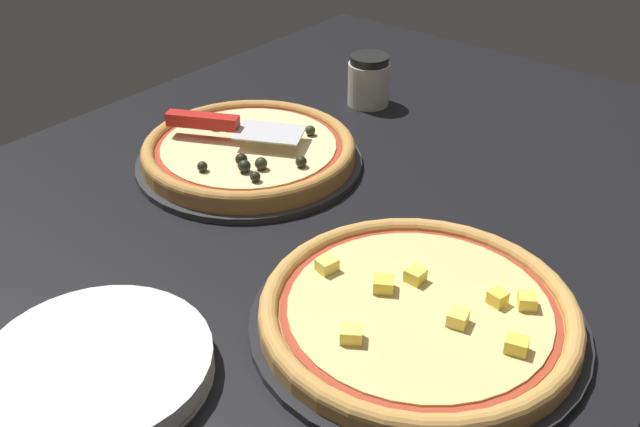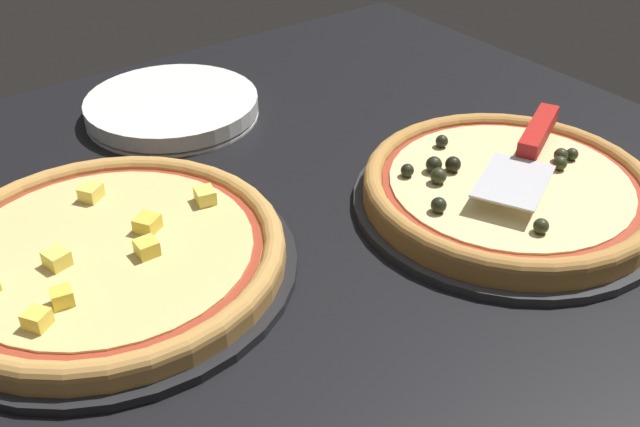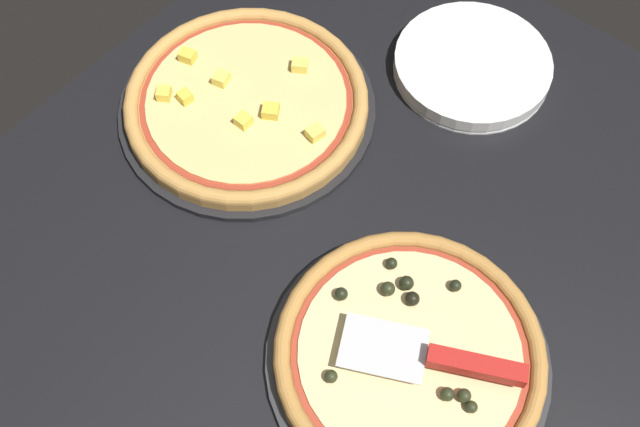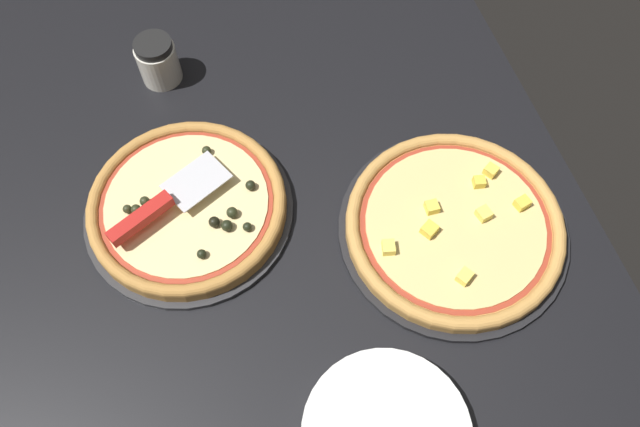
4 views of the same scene
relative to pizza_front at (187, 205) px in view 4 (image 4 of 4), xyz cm
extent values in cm
cube|color=black|center=(-3.29, 14.62, -4.41)|extent=(131.48, 99.86, 3.60)
cylinder|color=#2D2D30|center=(-0.02, -0.02, -2.11)|extent=(34.44, 34.44, 1.00)
cylinder|color=#B77F3D|center=(-0.02, -0.02, -0.59)|extent=(32.37, 32.37, 2.05)
torus|color=#B77F3D|center=(-0.02, -0.02, 0.44)|extent=(32.37, 32.37, 2.05)
cylinder|color=#A33823|center=(-0.02, -0.02, 0.51)|extent=(28.14, 28.14, 0.15)
cylinder|color=beige|center=(-0.02, -0.02, 0.64)|extent=(26.54, 26.54, 0.40)
sphere|color=#282D19|center=(-0.50, -7.86, 1.65)|extent=(1.62, 1.62, 1.62)
sphere|color=#282D19|center=(4.38, 6.71, 1.74)|extent=(1.81, 1.81, 1.81)
sphere|color=#282D19|center=(-1.59, -6.29, 1.65)|extent=(1.62, 1.62, 1.62)
sphere|color=#282D19|center=(-1.00, -9.21, 1.55)|extent=(1.42, 1.42, 1.42)
sphere|color=#282D19|center=(-8.43, 5.12, 1.62)|extent=(1.56, 1.56, 1.56)
sphere|color=black|center=(7.46, 8.47, 1.58)|extent=(1.48, 1.48, 1.48)
sphere|color=black|center=(10.06, 0.67, 1.58)|extent=(1.49, 1.49, 1.49)
sphere|color=black|center=(5.24, 3.65, 1.73)|extent=(1.78, 1.78, 1.78)
sphere|color=black|center=(6.44, 5.43, 1.75)|extent=(1.83, 1.83, 1.83)
sphere|color=black|center=(0.25, 10.66, 1.66)|extent=(1.65, 1.65, 1.65)
cylinder|color=black|center=(15.51, 40.53, -2.11)|extent=(37.39, 37.39, 1.00)
cylinder|color=#C68E47|center=(15.51, 40.53, -0.83)|extent=(35.15, 35.15, 1.57)
torus|color=#C68E47|center=(15.51, 40.53, -0.04)|extent=(35.15, 35.15, 2.16)
cylinder|color=#A33823|center=(15.51, 40.53, 0.03)|extent=(30.55, 30.55, 0.15)
cylinder|color=#E5C67A|center=(15.51, 40.53, 0.16)|extent=(28.82, 28.82, 0.40)
cube|color=#F4D64C|center=(12.00, 37.70, 1.13)|extent=(2.05, 2.03, 1.54)
cube|color=yellow|center=(15.36, 51.94, 1.13)|extent=(2.39, 2.66, 1.54)
cube|color=yellow|center=(9.75, 46.84, 1.13)|extent=(2.04, 2.12, 1.54)
cube|color=#F4D64C|center=(8.24, 49.58, 1.13)|extent=(2.69, 2.68, 1.54)
cube|color=#F9E05B|center=(15.43, 45.23, 1.13)|extent=(2.56, 2.46, 1.54)
cube|color=#F9E05B|center=(16.79, 28.69, 1.13)|extent=(2.59, 2.37, 1.54)
cube|color=#F9E05B|center=(24.59, 38.14, 1.13)|extent=(2.83, 2.94, 1.54)
cube|color=yellow|center=(15.66, 35.88, 1.13)|extent=(3.02, 3.07, 1.54)
cube|color=silver|center=(-2.25, 2.40, 2.78)|extent=(10.46, 11.87, 0.24)
cube|color=red|center=(2.53, -7.03, 3.66)|extent=(7.05, 11.01, 2.00)
cylinder|color=silver|center=(-30.11, 0.43, 1.18)|extent=(7.39, 7.39, 7.58)
cylinder|color=black|center=(-30.11, 0.43, 5.67)|extent=(6.80, 6.80, 1.40)
camera|label=1|loc=(71.44, 72.30, 52.18)|focal=42.00mm
camera|label=2|loc=(-43.99, 58.46, 43.73)|focal=42.00mm
camera|label=3|loc=(-29.01, -10.44, 85.25)|focal=42.00mm
camera|label=4|loc=(53.15, 7.09, 88.62)|focal=35.00mm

